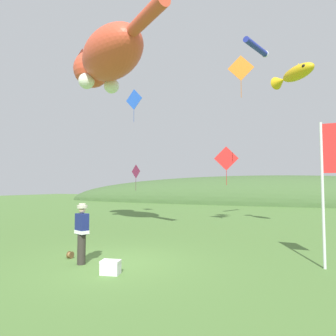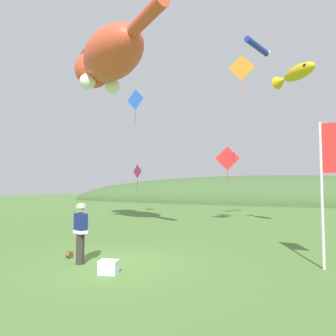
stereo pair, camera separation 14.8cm
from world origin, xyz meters
name	(u,v)px [view 1 (the left image)]	position (x,y,z in m)	size (l,w,h in m)	color
ground_plane	(114,263)	(0.00, 0.00, 0.00)	(120.00, 120.00, 0.00)	#517A38
distant_hill_ridge	(257,204)	(0.00, 32.79, 0.00)	(60.01, 10.76, 7.33)	#426033
festival_attendant	(82,231)	(-0.78, -0.53, 0.95)	(0.48, 0.38, 1.77)	#332D28
kite_spool	(70,255)	(-1.58, -0.10, 0.11)	(0.12, 0.22, 0.22)	olive
picnic_cooler	(111,267)	(0.57, -1.01, 0.18)	(0.55, 0.43, 0.36)	white
festival_banner_pole	(328,172)	(5.87, 1.81, 2.69)	(0.66, 0.08, 4.10)	silver
kite_giant_cat	(107,59)	(-4.45, 5.70, 9.29)	(8.41, 6.12, 2.94)	#E04C33
kite_fish_windsock	(294,75)	(4.99, 8.33, 7.88)	(2.30, 2.42, 0.81)	gold
kite_tube_streamer	(256,47)	(2.91, 10.77, 10.75)	(1.21, 2.64, 0.44)	#2633A5
kite_diamond_orange	(241,68)	(2.43, 8.05, 8.51)	(1.35, 0.30, 2.27)	orange
kite_diamond_pink	(136,172)	(-5.64, 11.09, 3.32)	(0.92, 0.43, 1.91)	#E53F8C
kite_diamond_blue	(134,100)	(-5.73, 10.90, 8.56)	(1.50, 0.30, 2.42)	blue
kite_diamond_red	(226,159)	(0.96, 10.87, 4.00)	(1.46, 0.47, 2.42)	red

